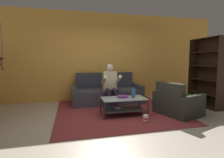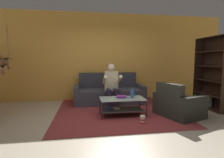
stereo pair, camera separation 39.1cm
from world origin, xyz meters
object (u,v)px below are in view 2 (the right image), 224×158
Objects in this scene: coffee_table at (122,104)px; armchair at (178,105)px; book_stack at (121,97)px; popcorn_tub at (143,119)px; bookshelf at (211,79)px; person_seated_center at (112,84)px; couch at (109,93)px; vase at (132,93)px.

armchair is at bearing -10.56° from coffee_table.
popcorn_tub is at bearing -63.30° from book_stack.
bookshelf is 2.55m from popcorn_tub.
bookshelf is 1.69× the size of armchair.
person_seated_center is 4.92× the size of book_stack.
couch reaches higher than armchair.
vase is 0.12× the size of bookshelf.
coffee_table is 0.70m from popcorn_tub.
armchair is at bearing -36.66° from person_seated_center.
coffee_table is at bearing -88.43° from book_stack.
vase is at bearing -6.63° from coffee_table.
coffee_table is 2.67m from bookshelf.
vase is at bearing 97.51° from popcorn_tub.
vase reaches higher than book_stack.
armchair is (-1.29, -0.55, -0.53)m from bookshelf.
book_stack is at bearing 91.57° from coffee_table.
couch is at bearing 95.28° from book_stack.
person_seated_center is 6.90× the size of popcorn_tub.
person_seated_center reaches higher than popcorn_tub.
couch is 1.47m from vase.
person_seated_center is 0.94m from vase.
armchair is at bearing -12.75° from book_stack.
armchair is (1.44, -1.61, -0.02)m from couch.
bookshelf is at bearing 8.20° from vase.
person_seated_center is at bearing -90.00° from couch.
couch is 8.92× the size of vase.
person_seated_center is 1.16× the size of coffee_table.
bookshelf reaches higher than book_stack.
vase reaches higher than coffee_table.
coffee_table reaches higher than popcorn_tub.
couch is 1.09× the size of bookshelf.
book_stack is at bearing 116.70° from popcorn_tub.
couch is 1.33m from book_stack.
couch reaches higher than popcorn_tub.
vase is (0.37, -0.85, -0.13)m from person_seated_center.
bookshelf is at bearing 23.28° from armchair.
vase is at bearing -18.03° from book_stack.
coffee_table is 4.44× the size of vase.
vase is at bearing -66.40° from person_seated_center.
popcorn_tub is at bearing -61.41° from coffee_table.
person_seated_center is 1.06× the size of armchair.
bookshelf reaches higher than coffee_table.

